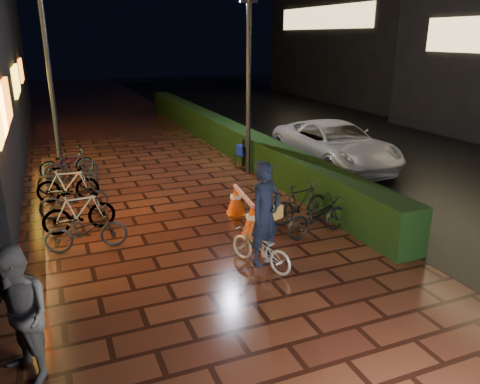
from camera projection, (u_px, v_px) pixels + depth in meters
name	position (u px, v px, depth m)	size (l,w,h in m)	color
ground	(209.00, 247.00, 9.24)	(80.00, 80.00, 0.00)	#381911
asphalt_road	(401.00, 151.00, 16.87)	(11.00, 60.00, 0.01)	black
hedge	(224.00, 134.00, 17.29)	(0.70, 20.00, 1.00)	black
bystander_person	(18.00, 317.00, 5.41)	(0.85, 0.66, 1.75)	#58585B
van	(335.00, 144.00, 14.81)	(2.29, 4.96, 1.38)	silver
lamp_post_hedge	(249.00, 77.00, 13.35)	(0.49, 0.15, 5.16)	black
lamp_post_sf	(49.00, 71.00, 14.11)	(0.52, 0.16, 5.37)	black
cyclist	(263.00, 230.00, 8.19)	(0.99, 1.46, 1.98)	silver
traffic_barrier	(244.00, 209.00, 10.28)	(0.59, 1.73, 0.70)	#F04B0C
cart_assembly	(244.00, 151.00, 14.65)	(0.64, 0.67, 1.03)	black
parked_bikes_storefront	(72.00, 187.00, 11.52)	(1.72, 6.12, 0.90)	black
parked_bikes_hedge	(309.00, 210.00, 9.99)	(1.62, 1.44, 0.90)	black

